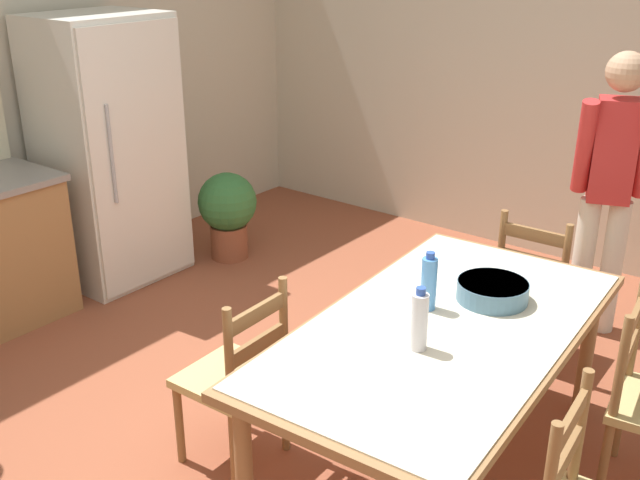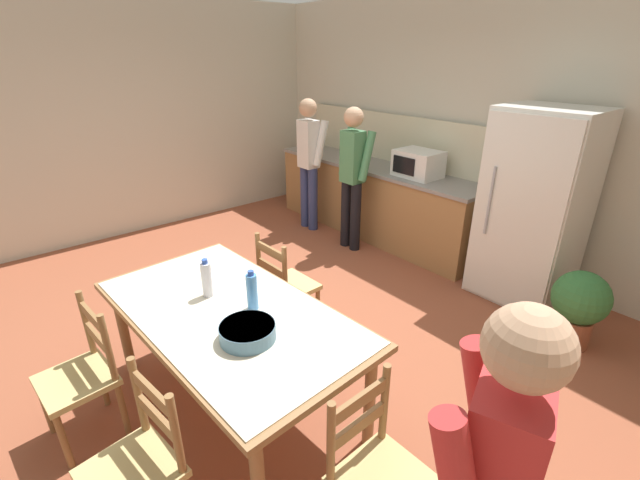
{
  "view_description": "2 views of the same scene",
  "coord_description": "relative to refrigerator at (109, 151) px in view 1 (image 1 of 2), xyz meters",
  "views": [
    {
      "loc": [
        -2.09,
        -2.03,
        2.3
      ],
      "look_at": [
        0.13,
        -0.31,
        1.15
      ],
      "focal_mm": 42.0,
      "sensor_mm": 36.0,
      "label": 1
    },
    {
      "loc": [
        2.57,
        -1.75,
        2.27
      ],
      "look_at": [
        0.38,
        0.08,
        1.0
      ],
      "focal_mm": 24.0,
      "sensor_mm": 36.0,
      "label": 2
    }
  ],
  "objects": [
    {
      "name": "chair_side_far_left",
      "position": [
        -1.0,
        -2.14,
        -0.47
      ],
      "size": [
        0.43,
        0.41,
        0.91
      ],
      "rotation": [
        0.0,
        0.0,
        3.17
      ],
      "color": "olive",
      "rests_on": "ground"
    },
    {
      "name": "serving_bowl",
      "position": [
        -0.19,
        -2.97,
        -0.1
      ],
      "size": [
        0.32,
        0.32,
        0.09
      ],
      "color": "slate",
      "rests_on": "dining_table"
    },
    {
      "name": "refrigerator",
      "position": [
        0.0,
        0.0,
        0.0
      ],
      "size": [
        0.82,
        0.73,
        1.83
      ],
      "color": "silver",
      "rests_on": "ground"
    },
    {
      "name": "bottle_near_centre",
      "position": [
        -0.76,
        -2.93,
        -0.02
      ],
      "size": [
        0.07,
        0.07,
        0.27
      ],
      "color": "silver",
      "rests_on": "dining_table"
    },
    {
      "name": "chair_head_end",
      "position": [
        0.72,
        -2.84,
        -0.47
      ],
      "size": [
        0.41,
        0.43,
        0.91
      ],
      "rotation": [
        0.0,
        0.0,
        1.6
      ],
      "color": "olive",
      "rests_on": "ground"
    },
    {
      "name": "potted_plant",
      "position": [
        0.69,
        -0.43,
        -0.53
      ],
      "size": [
        0.44,
        0.44,
        0.67
      ],
      "color": "brown",
      "rests_on": "ground"
    },
    {
      "name": "ground_plane",
      "position": [
        -0.96,
        -2.19,
        -0.92
      ],
      "size": [
        8.32,
        8.32,
        0.0
      ],
      "primitive_type": "plane",
      "color": "brown"
    },
    {
      "name": "bottle_off_centre",
      "position": [
        -0.44,
        -2.78,
        -0.02
      ],
      "size": [
        0.07,
        0.07,
        0.27
      ],
      "color": "#4C8ED6",
      "rests_on": "dining_table"
    },
    {
      "name": "dining_table",
      "position": [
        -0.52,
        -2.92,
        -0.22
      ],
      "size": [
        1.96,
        1.12,
        0.77
      ],
      "rotation": [
        0.0,
        0.0,
        0.06
      ],
      "color": "olive",
      "rests_on": "ground"
    },
    {
      "name": "wall_right",
      "position": [
        2.3,
        -2.19,
        0.53
      ],
      "size": [
        0.12,
        5.2,
        2.9
      ],
      "primitive_type": "cube",
      "color": "beige",
      "rests_on": "ground"
    },
    {
      "name": "person_by_table",
      "position": [
        1.27,
        -3.0,
        0.05
      ],
      "size": [
        0.38,
        0.48,
        1.71
      ],
      "rotation": [
        0.0,
        0.0,
        3.5
      ],
      "color": "silver",
      "rests_on": "ground"
    }
  ]
}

